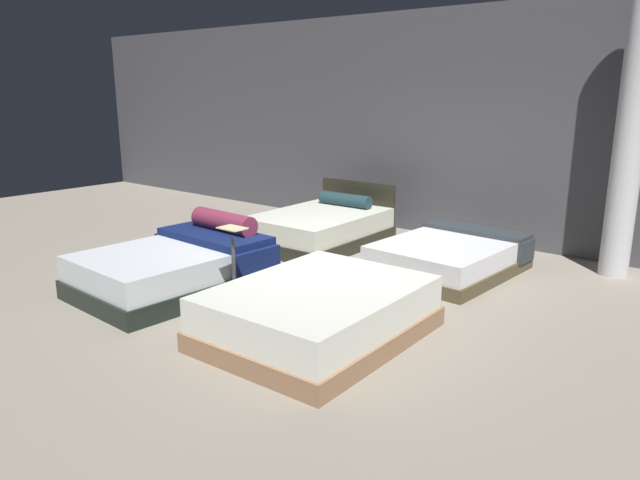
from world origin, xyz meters
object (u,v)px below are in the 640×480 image
bed_2 (321,228)px  price_sign (234,282)px  bed_0 (177,266)px  support_pillar (630,136)px  bed_1 (318,313)px  bed_3 (449,257)px

bed_2 → price_sign: 3.05m
bed_0 → support_pillar: bearing=47.7°
bed_0 → bed_2: 2.70m
bed_1 → price_sign: size_ratio=2.24×
bed_3 → price_sign: bearing=-107.7°
bed_0 → support_pillar: size_ratio=0.61×
bed_2 → support_pillar: (3.86, 1.17, 1.49)m
bed_0 → bed_3: 3.42m
bed_2 → bed_3: 2.18m
bed_0 → bed_1: bed_0 is taller
price_sign → support_pillar: 5.04m
bed_0 → bed_2: (-0.00, 2.70, -0.02)m
bed_2 → bed_3: (2.18, -0.07, -0.05)m
bed_1 → support_pillar: bearing=65.4°
bed_1 → bed_2: (-2.19, 2.74, 0.00)m
bed_1 → bed_2: size_ratio=1.00×
bed_0 → price_sign: price_sign is taller
bed_0 → price_sign: (1.13, -0.13, 0.08)m
bed_2 → support_pillar: 4.30m
bed_1 → bed_2: bed_2 is taller
support_pillar → bed_3: bearing=-143.5°
bed_0 → bed_3: bearing=53.0°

